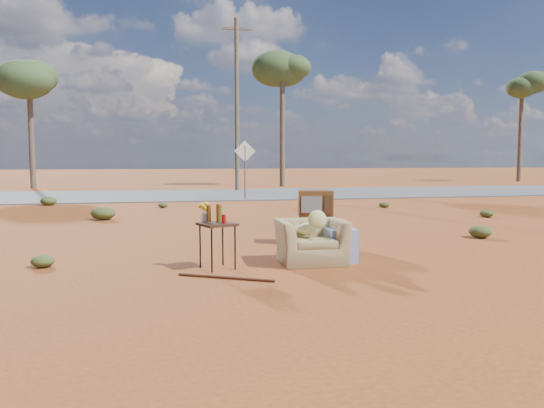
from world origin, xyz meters
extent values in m
plane|color=#97461E|center=(0.00, 0.00, 0.00)|extent=(140.00, 140.00, 0.00)
cube|color=#565659|center=(0.00, 15.00, 0.02)|extent=(140.00, 7.00, 0.04)
imported|color=#937E50|center=(0.58, 0.11, 0.43)|extent=(1.00, 0.67, 0.86)
ellipsoid|color=#CAC87B|center=(0.54, 0.15, 0.50)|extent=(0.31, 0.31, 0.18)
ellipsoid|color=#CAC87B|center=(0.62, -0.06, 0.66)|extent=(0.27, 0.14, 0.27)
cube|color=navy|center=(1.04, 0.18, 0.25)|extent=(0.43, 0.65, 0.50)
cube|color=black|center=(1.14, 1.76, 0.49)|extent=(0.61, 0.52, 0.03)
cylinder|color=black|center=(0.86, 1.63, 0.24)|extent=(0.03, 0.03, 0.49)
cylinder|color=black|center=(1.34, 1.52, 0.24)|extent=(0.03, 0.03, 0.49)
cylinder|color=black|center=(0.94, 2.00, 0.24)|extent=(0.03, 0.03, 0.49)
cylinder|color=black|center=(1.42, 1.89, 0.24)|extent=(0.03, 0.03, 0.49)
cube|color=brown|center=(1.14, 1.76, 0.74)|extent=(0.69, 0.59, 0.47)
cube|color=slate|center=(1.01, 1.54, 0.74)|extent=(0.36, 0.10, 0.29)
cube|color=#472D19|center=(1.29, 1.47, 0.74)|extent=(0.14, 0.05, 0.33)
cube|color=#342013|center=(-0.82, -0.04, 0.63)|extent=(0.58, 0.58, 0.04)
cylinder|color=black|center=(-0.92, -0.27, 0.31)|extent=(0.02, 0.02, 0.63)
cylinder|color=black|center=(-0.59, -0.14, 0.31)|extent=(0.02, 0.02, 0.63)
cylinder|color=black|center=(-1.05, 0.06, 0.31)|extent=(0.02, 0.02, 0.63)
cylinder|color=black|center=(-0.72, 0.19, 0.31)|extent=(0.02, 0.02, 0.63)
cylinder|color=#4D2F0C|center=(-0.94, -0.04, 0.76)|extent=(0.06, 0.06, 0.23)
cylinder|color=#4D2F0C|center=(-0.81, -0.11, 0.77)|extent=(0.06, 0.06, 0.25)
cylinder|color=#336029|center=(-0.77, 0.08, 0.76)|extent=(0.05, 0.05, 0.22)
cylinder|color=#B3100E|center=(-0.74, -0.10, 0.71)|extent=(0.06, 0.06, 0.12)
cylinder|color=silver|center=(-0.99, 0.04, 0.71)|extent=(0.07, 0.07, 0.13)
ellipsoid|color=yellow|center=(-0.99, 0.04, 0.86)|extent=(0.14, 0.14, 0.11)
cylinder|color=#532616|center=(-0.79, -0.68, 0.02)|extent=(1.17, 0.68, 0.04)
cylinder|color=brown|center=(1.50, 12.00, 1.00)|extent=(0.06, 0.06, 2.00)
cube|color=silver|center=(1.50, 12.00, 1.80)|extent=(0.78, 0.04, 0.78)
cylinder|color=brown|center=(-8.00, 22.00, 3.00)|extent=(0.28, 0.28, 6.00)
ellipsoid|color=#455B2F|center=(-8.00, 22.00, 5.50)|extent=(3.20, 3.20, 2.20)
cylinder|color=brown|center=(5.00, 21.00, 3.50)|extent=(0.28, 0.28, 7.00)
ellipsoid|color=#455B2F|center=(5.00, 21.00, 6.50)|extent=(3.20, 3.20, 2.20)
cylinder|color=brown|center=(22.00, 24.00, 3.25)|extent=(0.28, 0.28, 6.50)
ellipsoid|color=#455B2F|center=(22.00, 24.00, 6.00)|extent=(3.20, 3.20, 2.20)
cylinder|color=brown|center=(2.00, 17.50, 4.00)|extent=(0.20, 0.20, 8.00)
cube|color=brown|center=(2.00, 17.50, 7.50)|extent=(1.40, 0.10, 0.10)
ellipsoid|color=#4A5927|center=(4.50, 1.80, 0.12)|extent=(0.44, 0.44, 0.24)
ellipsoid|color=#4A5927|center=(-3.00, 6.50, 0.17)|extent=(0.60, 0.60, 0.33)
ellipsoid|color=#4A5927|center=(6.80, 5.00, 0.10)|extent=(0.36, 0.36, 0.20)
ellipsoid|color=#4A5927|center=(3.20, 8.00, 0.11)|extent=(0.40, 0.40, 0.22)
ellipsoid|color=#4A5927|center=(-1.50, 9.50, 0.08)|extent=(0.30, 0.30, 0.17)
camera|label=1|loc=(-1.59, -7.36, 1.55)|focal=35.00mm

